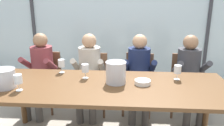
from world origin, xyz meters
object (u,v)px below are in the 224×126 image
Objects in this scene: person_beige_jumper at (89,69)px; tasting_bowl at (143,82)px; wine_glass_by_left_taster at (61,64)px; dining_table at (110,90)px; person_navy_polo at (139,71)px; wine_glass_near_bucket at (85,69)px; person_maroon_top at (40,68)px; chair_near_curtain at (46,76)px; person_charcoal_jacket at (190,72)px; ice_bucket_secondary at (4,78)px; wine_glass_by_right_taster at (18,80)px; chair_left_of_center at (93,78)px; chair_right_of_center at (185,79)px; wine_glass_center_pour at (178,70)px; ice_bucket_primary at (116,72)px; chair_center at (139,78)px.

tasting_bowl is (0.73, -0.73, 0.11)m from person_beige_jumper.
dining_table is at bearing -30.29° from wine_glass_by_left_taster.
person_beige_jumper is 0.73m from person_navy_polo.
person_beige_jumper is 6.88× the size of wine_glass_near_bucket.
person_beige_jumper is at bearing 5.56° from person_maroon_top.
person_maroon_top reaches higher than wine_glass_by_left_taster.
person_charcoal_jacket is (2.15, -0.16, 0.17)m from chair_near_curtain.
ice_bucket_secondary is 1.38× the size of wine_glass_by_right_taster.
chair_left_of_center is 1.39m from chair_right_of_center.
chair_left_of_center is 1.41m from person_charcoal_jacket.
wine_glass_by_right_taster is at bearing -18.94° from ice_bucket_secondary.
tasting_bowl is at bearing 11.42° from wine_glass_by_right_taster.
dining_table is 3.04× the size of chair_left_of_center.
person_charcoal_jacket is (1.44, 0.00, 0.00)m from person_beige_jumper.
wine_glass_center_pour is at bearing 1.75° from wine_glass_near_bucket.
person_maroon_top reaches higher than wine_glass_center_pour.
wine_glass_by_left_taster reaches higher than chair_right_of_center.
person_charcoal_jacket is at bearing 0.90° from chair_near_curtain.
ice_bucket_secondary reaches higher than wine_glass_by_right_taster.
wine_glass_near_bucket is at bearing 147.51° from dining_table.
person_maroon_top is at bearing -169.24° from chair_right_of_center.
person_maroon_top is 1.00× the size of person_beige_jumper.
person_beige_jumper reaches higher than wine_glass_by_right_taster.
wine_glass_by_left_taster is at bearing -125.84° from person_beige_jumper.
person_beige_jumper is 0.61m from wine_glass_near_bucket.
person_charcoal_jacket reaches higher than ice_bucket_primary.
person_beige_jumper and person_charcoal_jacket have the same top height.
person_charcoal_jacket reaches higher than wine_glass_by_right_taster.
person_charcoal_jacket reaches higher than chair_right_of_center.
ice_bucket_secondary is 1.38× the size of wine_glass_near_bucket.
chair_right_of_center is (2.15, -0.00, 0.00)m from chair_near_curtain.
ice_bucket_primary reaches higher than chair_left_of_center.
person_navy_polo is 1.00× the size of person_charcoal_jacket.
chair_center is 5.04× the size of wine_glass_by_right_taster.
wine_glass_by_right_taster reaches higher than dining_table.
wine_glass_near_bucket is 1.00× the size of wine_glass_by_right_taster.
chair_near_curtain is at bearing 143.07° from ice_bucket_primary.
chair_near_curtain is 5.04× the size of wine_glass_center_pour.
chair_near_curtain is 2.15m from chair_right_of_center.
person_charcoal_jacket is (0.71, 0.00, 0.00)m from person_navy_polo.
chair_center is 3.64× the size of ice_bucket_secondary.
wine_glass_by_left_taster is (0.43, -0.55, 0.37)m from chair_near_curtain.
ice_bucket_primary reaches higher than chair_right_of_center.
wine_glass_near_bucket reaches higher than dining_table.
wine_glass_by_left_taster is 1.43m from wine_glass_center_pour.
person_maroon_top is 6.88× the size of wine_glass_by_left_taster.
wine_glass_near_bucket is at bearing -139.38° from person_navy_polo.
wine_glass_near_bucket is at bearing 23.38° from ice_bucket_secondary.
wine_glass_by_right_taster is (-0.60, -1.11, 0.37)m from chair_left_of_center.
ice_bucket_secondary is at bearing -127.46° from chair_left_of_center.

